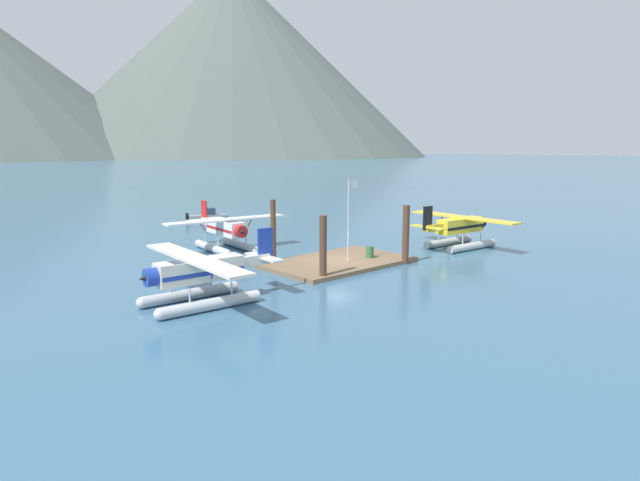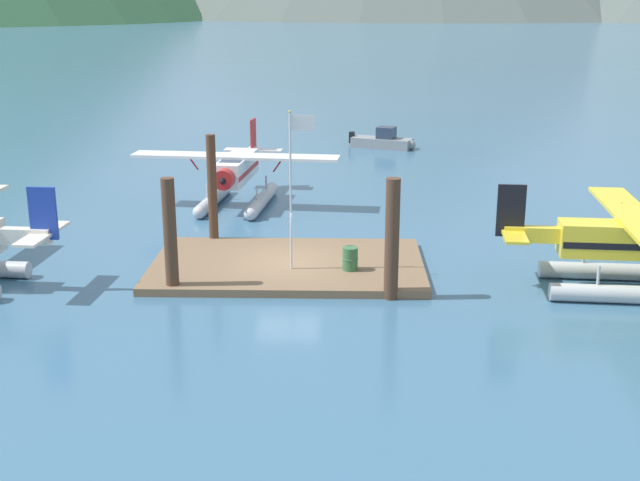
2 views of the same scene
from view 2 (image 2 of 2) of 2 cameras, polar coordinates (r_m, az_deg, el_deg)
name	(u,v)px [view 2 (image 2 of 2)]	position (r m, az deg, el deg)	size (l,w,h in m)	color
ground_plane	(288,269)	(32.16, -2.25, -1.98)	(1200.00, 1200.00, 0.00)	#38607F
dock_platform	(288,265)	(32.11, -2.25, -1.73)	(10.54, 6.58, 0.30)	brown
piling_near_left	(170,236)	(29.45, -10.35, 0.29)	(0.47, 0.47, 4.20)	#4C3323
piling_near_right	(392,240)	(28.48, 5.02, 0.07)	(0.50, 0.50, 4.32)	#4C3323
piling_far_left	(212,190)	(35.04, -7.48, 3.47)	(0.40, 0.40, 4.74)	#4C3323
flagpole	(294,172)	(30.26, -1.82, 4.76)	(0.95, 0.10, 6.00)	silver
fuel_drum	(350,259)	(30.98, 2.11, -1.26)	(0.62, 0.62, 0.88)	#33663D
seaplane_white_bow_left	(237,176)	(41.74, -5.78, 4.51)	(10.49, 7.96, 3.84)	#B7BABF
seaplane_yellow_stbd_aft	(628,249)	(31.23, 20.59, -0.58)	(7.97, 10.48, 3.84)	#B7BABF
boat_grey_open_north	(384,141)	(58.46, 4.45, 6.89)	(4.64, 2.93, 1.50)	gray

